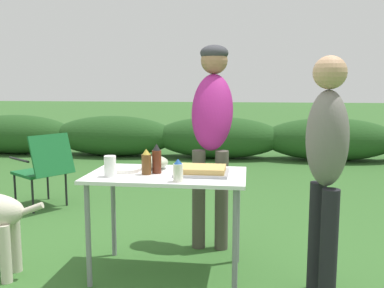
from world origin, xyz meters
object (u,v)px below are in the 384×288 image
object	(u,v)px
camp_chair_green_behind_table	(44,166)
beer_bottle	(146,162)
standing_person_in_dark_puffer	(326,155)
bbq_sauce_bottle	(157,159)
folding_table	(167,184)
food_tray	(202,171)
standing_person_in_red_jacket	(212,119)
mixing_bowl	(155,162)
mayo_bottle	(178,171)
paper_cup_stack	(110,166)
plate_stack	(125,169)

from	to	relation	value
camp_chair_green_behind_table	beer_bottle	bearing A→B (deg)	-100.28
standing_person_in_dark_puffer	camp_chair_green_behind_table	world-z (taller)	standing_person_in_dark_puffer
bbq_sauce_bottle	camp_chair_green_behind_table	bearing A→B (deg)	137.29
bbq_sauce_bottle	folding_table	bearing A→B (deg)	1.85
food_tray	standing_person_in_red_jacket	bearing A→B (deg)	88.66
bbq_sauce_bottle	beer_bottle	bearing A→B (deg)	-143.06
standing_person_in_red_jacket	folding_table	bearing A→B (deg)	-110.33
mixing_bowl	mayo_bottle	distance (m)	0.46
paper_cup_stack	standing_person_in_red_jacket	world-z (taller)	standing_person_in_red_jacket
camp_chair_green_behind_table	mixing_bowl	bearing A→B (deg)	-95.80
folding_table	standing_person_in_red_jacket	size ratio (longest dim) A/B	0.65
food_tray	standing_person_in_dark_puffer	xyz separation A→B (m)	(0.80, -0.21, 0.16)
bbq_sauce_bottle	camp_chair_green_behind_table	xyz separation A→B (m)	(-1.58, 1.46, -0.37)
paper_cup_stack	mayo_bottle	world-z (taller)	mayo_bottle
plate_stack	mixing_bowl	world-z (taller)	mixing_bowl
camp_chair_green_behind_table	food_tray	bearing A→B (deg)	-93.05
bbq_sauce_bottle	standing_person_in_red_jacket	distance (m)	0.77
beer_bottle	camp_chair_green_behind_table	world-z (taller)	beer_bottle
plate_stack	paper_cup_stack	bearing A→B (deg)	-105.04
food_tray	plate_stack	size ratio (longest dim) A/B	1.61
beer_bottle	camp_chair_green_behind_table	size ratio (longest dim) A/B	0.22
bbq_sauce_bottle	standing_person_in_red_jacket	world-z (taller)	standing_person_in_red_jacket
plate_stack	mixing_bowl	xyz separation A→B (m)	(0.19, 0.12, 0.04)
mayo_bottle	camp_chair_green_behind_table	distance (m)	2.48
bbq_sauce_bottle	beer_bottle	xyz separation A→B (m)	(-0.06, -0.05, -0.01)
plate_stack	camp_chair_green_behind_table	distance (m)	1.97
food_tray	camp_chair_green_behind_table	xyz separation A→B (m)	(-1.90, 1.46, -0.30)
camp_chair_green_behind_table	mayo_bottle	bearing A→B (deg)	-99.25
standing_person_in_dark_puffer	paper_cup_stack	bearing A→B (deg)	-107.72
mixing_bowl	paper_cup_stack	distance (m)	0.39
mixing_bowl	food_tray	bearing A→B (deg)	-23.52
standing_person_in_red_jacket	mayo_bottle	bearing A→B (deg)	-97.70
mayo_bottle	paper_cup_stack	bearing A→B (deg)	169.32
beer_bottle	standing_person_in_red_jacket	bearing A→B (deg)	60.50
food_tray	beer_bottle	xyz separation A→B (m)	(-0.38, -0.05, 0.06)
folding_table	beer_bottle	xyz separation A→B (m)	(-0.14, -0.05, 0.16)
food_tray	standing_person_in_red_jacket	world-z (taller)	standing_person_in_red_jacket
beer_bottle	camp_chair_green_behind_table	xyz separation A→B (m)	(-1.52, 1.51, -0.36)
food_tray	mayo_bottle	distance (m)	0.27
bbq_sauce_bottle	standing_person_in_dark_puffer	bearing A→B (deg)	-10.71
plate_stack	standing_person_in_red_jacket	size ratio (longest dim) A/B	0.14
mixing_bowl	standing_person_in_red_jacket	size ratio (longest dim) A/B	0.12
beer_bottle	mayo_bottle	bearing A→B (deg)	-36.83
mayo_bottle	camp_chair_green_behind_table	xyz separation A→B (m)	(-1.77, 1.70, -0.34)
mixing_bowl	camp_chair_green_behind_table	distance (m)	2.04
mayo_bottle	standing_person_in_red_jacket	bearing A→B (deg)	80.97
paper_cup_stack	standing_person_in_dark_puffer	bearing A→B (deg)	-2.62
paper_cup_stack	standing_person_in_red_jacket	bearing A→B (deg)	52.04
plate_stack	paper_cup_stack	size ratio (longest dim) A/B	1.61
paper_cup_stack	bbq_sauce_bottle	bearing A→B (deg)	26.79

